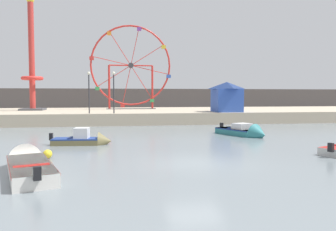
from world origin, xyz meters
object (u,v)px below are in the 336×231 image
at_px(motorboat_white_red_stripe, 28,164).
at_px(motorboat_teal_painted, 246,132).
at_px(carnival_booth_blue_tent, 227,96).
at_px(ferris_wheel_red_frame, 131,67).
at_px(drop_tower_red_tower, 32,67).
at_px(motorboat_olive_wood, 86,140).
at_px(promenade_lamp_far, 89,86).
at_px(mooring_buoy_orange, 48,154).
at_px(promenade_lamp_near, 114,86).

height_order(motorboat_white_red_stripe, motorboat_teal_painted, motorboat_teal_painted).
xyz_separation_m(motorboat_teal_painted, carnival_booth_blue_tent, (2.67, 12.04, 2.70)).
relative_size(motorboat_teal_painted, ferris_wheel_red_frame, 0.42).
height_order(ferris_wheel_red_frame, carnival_booth_blue_tent, ferris_wheel_red_frame).
xyz_separation_m(motorboat_white_red_stripe, drop_tower_red_tower, (-6.52, 29.42, 6.39)).
distance_m(motorboat_olive_wood, carnival_booth_blue_tent, 20.70).
height_order(promenade_lamp_far, mooring_buoy_orange, promenade_lamp_far).
distance_m(motorboat_white_red_stripe, carnival_booth_blue_tent, 27.15).
bearing_deg(motorboat_white_red_stripe, drop_tower_red_tower, -5.81).
xyz_separation_m(carnival_booth_blue_tent, mooring_buoy_orange, (-15.83, -19.14, -2.79)).
height_order(motorboat_white_red_stripe, mooring_buoy_orange, motorboat_white_red_stripe).
height_order(ferris_wheel_red_frame, drop_tower_red_tower, drop_tower_red_tower).
distance_m(motorboat_teal_painted, mooring_buoy_orange, 14.95).
xyz_separation_m(motorboat_white_red_stripe, mooring_buoy_orange, (0.31, 2.52, -0.05)).
bearing_deg(drop_tower_red_tower, motorboat_white_red_stripe, -77.51).
height_order(motorboat_white_red_stripe, carnival_booth_blue_tent, carnival_booth_blue_tent).
xyz_separation_m(motorboat_teal_painted, motorboat_olive_wood, (-11.69, -2.63, 0.00)).
relative_size(motorboat_white_red_stripe, motorboat_teal_painted, 1.25).
bearing_deg(promenade_lamp_far, motorboat_olive_wood, -86.81).
xyz_separation_m(drop_tower_red_tower, mooring_buoy_orange, (6.83, -26.89, -6.44)).
bearing_deg(promenade_lamp_near, motorboat_teal_painted, -47.11).
height_order(motorboat_white_red_stripe, promenade_lamp_far, promenade_lamp_far).
bearing_deg(motorboat_white_red_stripe, motorboat_olive_wood, -32.57).
xyz_separation_m(motorboat_olive_wood, carnival_booth_blue_tent, (14.36, 14.67, 2.70)).
bearing_deg(ferris_wheel_red_frame, motorboat_olive_wood, -99.52).
distance_m(motorboat_teal_painted, drop_tower_red_tower, 28.84).
distance_m(motorboat_white_red_stripe, promenade_lamp_far, 20.92).
height_order(motorboat_teal_painted, promenade_lamp_near, promenade_lamp_near).
bearing_deg(carnival_booth_blue_tent, motorboat_teal_painted, -100.99).
height_order(motorboat_teal_painted, ferris_wheel_red_frame, ferris_wheel_red_frame).
xyz_separation_m(ferris_wheel_red_frame, drop_tower_red_tower, (-12.37, -1.88, -0.32)).
relative_size(motorboat_olive_wood, ferris_wheel_red_frame, 0.34).
xyz_separation_m(carnival_booth_blue_tent, promenade_lamp_near, (-12.61, -1.34, 1.02)).
relative_size(carnival_booth_blue_tent, promenade_lamp_far, 0.84).
distance_m(motorboat_olive_wood, drop_tower_red_tower, 24.73).
distance_m(motorboat_white_red_stripe, drop_tower_red_tower, 30.80).
relative_size(motorboat_teal_painted, motorboat_olive_wood, 1.24).
height_order(motorboat_olive_wood, ferris_wheel_red_frame, ferris_wheel_red_frame).
height_order(motorboat_olive_wood, carnival_booth_blue_tent, carnival_booth_blue_tent).
height_order(ferris_wheel_red_frame, mooring_buoy_orange, ferris_wheel_red_frame).
xyz_separation_m(promenade_lamp_far, mooring_buoy_orange, (-0.71, -18.03, -3.80)).
bearing_deg(mooring_buoy_orange, motorboat_white_red_stripe, -96.99).
distance_m(drop_tower_red_tower, mooring_buoy_orange, 28.48).
bearing_deg(drop_tower_red_tower, ferris_wheel_red_frame, 8.65).
relative_size(ferris_wheel_red_frame, drop_tower_red_tower, 0.81).
distance_m(motorboat_teal_painted, carnival_booth_blue_tent, 12.63).
bearing_deg(ferris_wheel_red_frame, carnival_booth_blue_tent, -43.13).
relative_size(motorboat_teal_painted, mooring_buoy_orange, 10.97).
relative_size(drop_tower_red_tower, promenade_lamp_near, 3.27).
bearing_deg(motorboat_white_red_stripe, promenade_lamp_far, -21.15).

